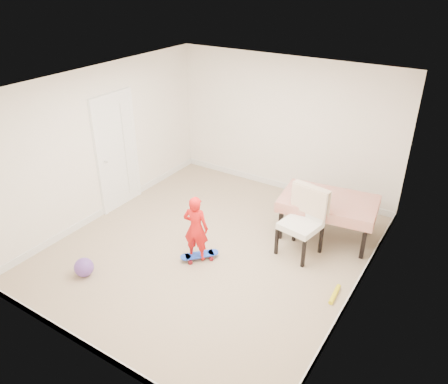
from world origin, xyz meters
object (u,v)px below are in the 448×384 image
Objects in this scene: dining_chair at (300,223)px; child at (196,230)px; balloon at (84,267)px; dining_table at (327,217)px; skateboard at (200,257)px.

child is (-1.24, -0.97, -0.02)m from dining_chair.
balloon is at bearing -128.04° from dining_chair.
balloon is (-2.57, -2.86, -0.21)m from dining_table.
child reaches higher than balloon.
dining_table is at bearing 1.57° from skateboard.
balloon is (-1.18, -1.21, 0.10)m from skateboard.
skateboard is (-1.38, -1.65, -0.30)m from dining_table.
child reaches higher than skateboard.
child is at bearing -132.11° from dining_chair.
child is at bearing 162.12° from skateboard.
skateboard is 1.70m from balloon.
balloon reaches higher than skateboard.
dining_chair is 3.89× the size of balloon.
child is 3.74× the size of balloon.
dining_table is 2.20m from child.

